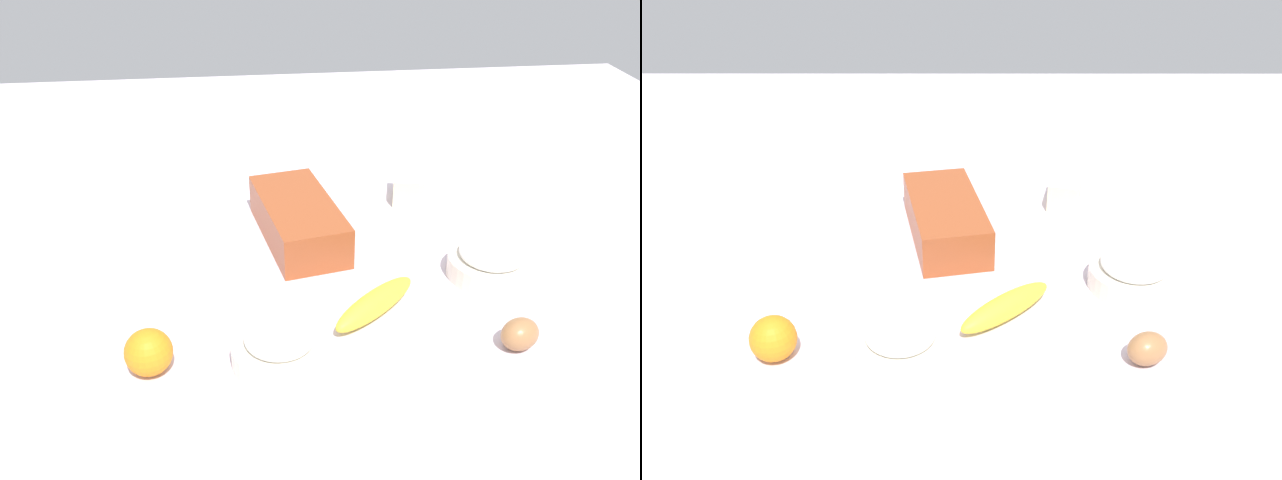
# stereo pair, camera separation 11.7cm
# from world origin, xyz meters

# --- Properties ---
(ground_plane) EXTENTS (2.40, 2.40, 0.02)m
(ground_plane) POSITION_xyz_m (0.00, 0.00, -0.01)
(ground_plane) COLOR silver
(loaf_pan) EXTENTS (0.30, 0.18, 0.08)m
(loaf_pan) POSITION_xyz_m (-0.08, -0.03, 0.04)
(loaf_pan) COLOR #9E4723
(loaf_pan) RESTS_ON ground_plane
(flour_bowl) EXTENTS (0.14, 0.14, 0.07)m
(flour_bowl) POSITION_xyz_m (0.28, -0.09, 0.03)
(flour_bowl) COLOR silver
(flour_bowl) RESTS_ON ground_plane
(sugar_bowl) EXTENTS (0.15, 0.15, 0.07)m
(sugar_bowl) POSITION_xyz_m (0.09, 0.29, 0.03)
(sugar_bowl) COLOR silver
(sugar_bowl) RESTS_ON ground_plane
(banana) EXTENTS (0.16, 0.17, 0.04)m
(banana) POSITION_xyz_m (0.18, 0.07, 0.02)
(banana) COLOR yellow
(banana) RESTS_ON ground_plane
(orange_fruit) EXTENTS (0.07, 0.07, 0.07)m
(orange_fruit) POSITION_xyz_m (0.27, -0.28, 0.03)
(orange_fruit) COLOR orange
(orange_fruit) RESTS_ON ground_plane
(butter_block) EXTENTS (0.10, 0.08, 0.06)m
(butter_block) POSITION_xyz_m (-0.22, 0.22, 0.03)
(butter_block) COLOR #F4EDB2
(butter_block) RESTS_ON ground_plane
(egg_near_butter) EXTENTS (0.07, 0.08, 0.05)m
(egg_near_butter) POSITION_xyz_m (0.29, 0.27, 0.02)
(egg_near_butter) COLOR #A36E42
(egg_near_butter) RESTS_ON ground_plane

